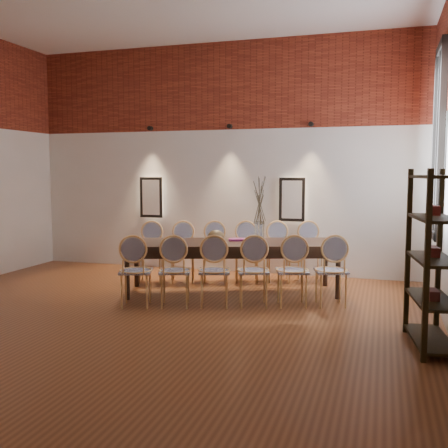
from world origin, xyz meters
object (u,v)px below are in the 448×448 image
(bowl, at_px, (216,236))
(book, at_px, (237,240))
(chair_near_b, at_px, (175,271))
(shelving_rack, at_px, (433,259))
(dining_table, at_px, (232,267))
(chair_far_c, at_px, (215,253))
(chair_near_e, at_px, (292,271))
(chair_far_b, at_px, (183,253))
(vase, at_px, (259,232))
(chair_far_f, at_px, (310,252))
(chair_far_e, at_px, (278,253))
(chair_near_a, at_px, (136,271))
(chair_near_f, at_px, (331,271))
(chair_near_c, at_px, (214,271))
(chair_far_a, at_px, (151,253))
(chair_far_d, at_px, (247,253))
(chair_near_d, at_px, (253,271))

(bowl, xyz_separation_m, book, (0.24, 0.29, -0.07))
(chair_near_b, relative_size, shelving_rack, 0.52)
(dining_table, relative_size, chair_far_c, 3.29)
(chair_near_e, bearing_deg, book, 126.67)
(chair_far_b, distance_m, vase, 1.47)
(chair_far_f, bearing_deg, chair_far_e, -0.00)
(chair_far_b, bearing_deg, book, 143.69)
(chair_near_a, bearing_deg, dining_table, 31.10)
(chair_near_a, distance_m, chair_far_f, 3.01)
(chair_far_e, bearing_deg, shelving_rack, 110.08)
(chair_near_a, distance_m, chair_far_b, 1.64)
(chair_near_a, bearing_deg, chair_far_c, 56.46)
(chair_near_f, bearing_deg, chair_near_c, 180.00)
(chair_near_e, distance_m, shelving_rack, 2.07)
(chair_near_b, xyz_separation_m, chair_far_a, (-0.96, 1.32, 0.00))
(chair_far_d, height_order, chair_far_e, same)
(chair_near_d, xyz_separation_m, chair_far_e, (0.02, 1.64, 0.00))
(chair_far_a, bearing_deg, chair_near_a, 90.00)
(chair_near_f, bearing_deg, vase, 138.83)
(chair_far_f, bearing_deg, chair_near_f, 90.00)
(chair_near_c, height_order, chair_near_f, same)
(chair_near_b, distance_m, chair_far_b, 1.55)
(dining_table, bearing_deg, chair_near_a, -148.90)
(chair_near_e, bearing_deg, chair_far_e, 90.00)
(bowl, bearing_deg, chair_near_b, -108.64)
(chair_near_a, height_order, vase, vase)
(chair_far_f, relative_size, book, 3.62)
(dining_table, bearing_deg, chair_near_d, -71.66)
(chair_far_d, bearing_deg, chair_far_f, 180.00)
(chair_far_d, bearing_deg, chair_far_e, 180.00)
(bowl, bearing_deg, chair_far_f, 46.30)
(chair_near_a, relative_size, chair_far_b, 1.00)
(chair_near_d, xyz_separation_m, chair_far_d, (-0.47, 1.48, 0.00))
(chair_far_a, xyz_separation_m, chair_far_f, (2.45, 0.79, 0.00))
(chair_far_a, height_order, book, chair_far_a)
(vase, bearing_deg, chair_near_c, -112.41)
(chair_near_f, bearing_deg, chair_near_e, -180.00)
(chair_near_a, relative_size, chair_near_d, 1.00)
(chair_near_b, xyz_separation_m, chair_far_b, (-0.47, 1.48, 0.00))
(chair_far_b, height_order, bowl, chair_far_b)
(chair_near_a, bearing_deg, vase, 24.72)
(dining_table, relative_size, chair_near_c, 3.29)
(chair_near_b, bearing_deg, chair_near_f, 0.00)
(dining_table, distance_m, chair_far_a, 1.51)
(chair_far_a, distance_m, chair_far_b, 0.51)
(chair_far_b, distance_m, bowl, 1.05)
(chair_far_b, xyz_separation_m, vase, (1.35, -0.38, 0.43))
(dining_table, height_order, chair_far_a, chair_far_a)
(chair_near_f, height_order, chair_far_e, same)
(chair_near_d, relative_size, chair_far_d, 1.00)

